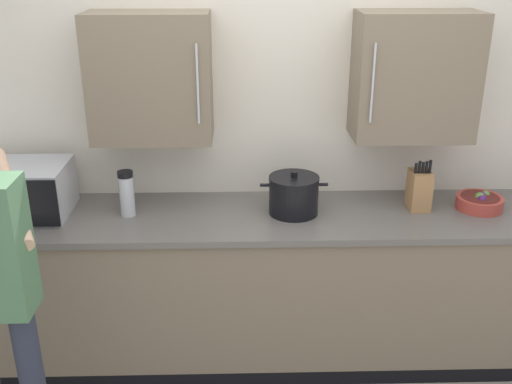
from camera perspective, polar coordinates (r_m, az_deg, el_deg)
back_wall_tiled at (r=3.44m, az=2.34°, el=6.80°), size 4.32×0.44×2.55m
counter_unit at (r=3.49m, az=2.47°, el=-8.96°), size 3.79×0.67×0.91m
microwave_oven at (r=3.47m, az=-22.12°, el=0.13°), size 0.54×0.76×0.28m
fruit_bowl at (r=3.55m, az=20.61°, el=-0.85°), size 0.26×0.26×0.10m
thermos_flask at (r=3.28m, az=-12.26°, el=-0.13°), size 0.08×0.08×0.25m
knife_block at (r=3.42m, az=15.35°, el=0.22°), size 0.11×0.15×0.29m
stock_pot at (r=3.25m, az=3.62°, el=-0.28°), size 0.37×0.27×0.24m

